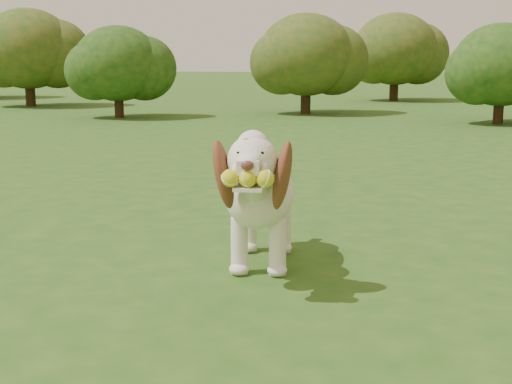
# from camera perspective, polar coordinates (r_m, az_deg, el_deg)

# --- Properties ---
(ground) EXTENTS (80.00, 80.00, 0.00)m
(ground) POSITION_cam_1_polar(r_m,az_deg,el_deg) (3.24, -0.75, -7.53)
(ground) COLOR #254D16
(ground) RESTS_ON ground
(dog) EXTENTS (0.38, 1.09, 0.71)m
(dog) POSITION_cam_1_polar(r_m,az_deg,el_deg) (3.43, 0.39, 0.05)
(dog) COLOR white
(dog) RESTS_ON ground
(shrub_a) EXTENTS (1.45, 1.45, 1.50)m
(shrub_a) POSITION_cam_1_polar(r_m,az_deg,el_deg) (12.04, -11.02, 10.05)
(shrub_a) COLOR #382314
(shrub_a) RESTS_ON ground
(shrub_c) EXTENTS (1.44, 1.44, 1.49)m
(shrub_c) POSITION_cam_1_polar(r_m,az_deg,el_deg) (11.32, 19.04, 9.60)
(shrub_c) COLOR #382314
(shrub_c) RESTS_ON ground
(shrub_i) EXTENTS (1.88, 1.88, 1.95)m
(shrub_i) POSITION_cam_1_polar(r_m,az_deg,el_deg) (16.54, 11.08, 11.16)
(shrub_i) COLOR #382314
(shrub_i) RESTS_ON ground
(shrub_e) EXTENTS (1.87, 1.87, 1.94)m
(shrub_e) POSITION_cam_1_polar(r_m,az_deg,el_deg) (15.15, -17.80, 10.85)
(shrub_e) COLOR #382314
(shrub_e) RESTS_ON ground
(shrub_b) EXTENTS (1.68, 1.68, 1.74)m
(shrub_b) POSITION_cam_1_polar(r_m,az_deg,el_deg) (12.64, 4.04, 10.89)
(shrub_b) COLOR #382314
(shrub_b) RESTS_ON ground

